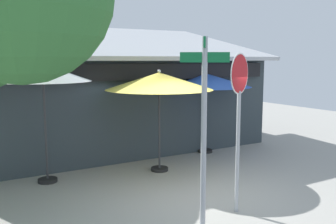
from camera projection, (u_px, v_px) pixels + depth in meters
The scene contains 7 objects.
ground_plane at pixel (196, 196), 8.03m from camera, with size 28.00×28.00×0.10m, color #9E9B93.
cafe_building at pixel (104, 99), 12.53m from camera, with size 9.94×5.65×4.07m.
street_sign_post at pixel (204, 117), 6.02m from camera, with size 0.63×0.68×3.17m.
stop_sign at pixel (239, 104), 6.81m from camera, with size 0.67×0.32×2.93m.
patio_umbrella_ivory_left at pixel (43, 74), 8.45m from camera, with size 2.15×2.15×2.79m.
patio_umbrella_mustard_center at pixel (159, 82), 9.38m from camera, with size 2.68×2.68×2.57m.
patio_umbrella_royal_blue_right at pixel (206, 81), 11.32m from camera, with size 2.70×2.70×2.47m.
Camera 1 is at (-4.45, -6.33, 2.81)m, focal length 40.56 mm.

